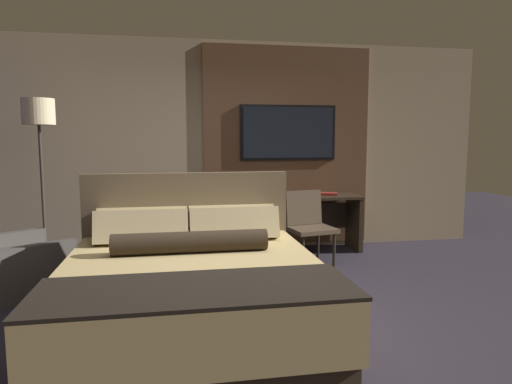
{
  "coord_description": "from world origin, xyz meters",
  "views": [
    {
      "loc": [
        -0.72,
        -3.56,
        1.51
      ],
      "look_at": [
        0.12,
        1.05,
        0.96
      ],
      "focal_mm": 32.0,
      "sensor_mm": 36.0,
      "label": 1
    }
  ],
  "objects_px": {
    "tv": "(288,133)",
    "armchair_by_window": "(14,267)",
    "desk_chair": "(307,221)",
    "floor_lamp": "(39,127)",
    "bed": "(192,289)",
    "desk": "(292,213)",
    "book": "(329,194)",
    "vase_tall": "(264,188)"
  },
  "relations": [
    {
      "from": "bed",
      "to": "book",
      "type": "distance_m",
      "value": 3.14
    },
    {
      "from": "armchair_by_window",
      "to": "floor_lamp",
      "type": "relative_size",
      "value": 0.62
    },
    {
      "from": "tv",
      "to": "armchair_by_window",
      "type": "bearing_deg",
      "value": -156.84
    },
    {
      "from": "floor_lamp",
      "to": "armchair_by_window",
      "type": "bearing_deg",
      "value": -105.14
    },
    {
      "from": "bed",
      "to": "tv",
      "type": "distance_m",
      "value": 3.27
    },
    {
      "from": "book",
      "to": "tv",
      "type": "bearing_deg",
      "value": 155.19
    },
    {
      "from": "desk",
      "to": "vase_tall",
      "type": "distance_m",
      "value": 0.52
    },
    {
      "from": "desk_chair",
      "to": "floor_lamp",
      "type": "height_order",
      "value": "floor_lamp"
    },
    {
      "from": "desk",
      "to": "floor_lamp",
      "type": "bearing_deg",
      "value": -169.69
    },
    {
      "from": "bed",
      "to": "armchair_by_window",
      "type": "height_order",
      "value": "bed"
    },
    {
      "from": "desk",
      "to": "armchair_by_window",
      "type": "distance_m",
      "value": 3.33
    },
    {
      "from": "bed",
      "to": "desk",
      "type": "bearing_deg",
      "value": 59.74
    },
    {
      "from": "desk_chair",
      "to": "book",
      "type": "xyz_separation_m",
      "value": [
        0.48,
        0.59,
        0.25
      ]
    },
    {
      "from": "floor_lamp",
      "to": "desk",
      "type": "bearing_deg",
      "value": 10.31
    },
    {
      "from": "bed",
      "to": "tv",
      "type": "xyz_separation_m",
      "value": [
        1.43,
        2.67,
        1.23
      ]
    },
    {
      "from": "tv",
      "to": "desk",
      "type": "bearing_deg",
      "value": -90.0
    },
    {
      "from": "desk_chair",
      "to": "floor_lamp",
      "type": "xyz_separation_m",
      "value": [
        -3.01,
        0.06,
        1.12
      ]
    },
    {
      "from": "floor_lamp",
      "to": "bed",
      "type": "bearing_deg",
      "value": -51.06
    },
    {
      "from": "vase_tall",
      "to": "floor_lamp",
      "type": "bearing_deg",
      "value": -167.9
    },
    {
      "from": "tv",
      "to": "book",
      "type": "height_order",
      "value": "tv"
    },
    {
      "from": "desk_chair",
      "to": "armchair_by_window",
      "type": "height_order",
      "value": "desk_chair"
    },
    {
      "from": "desk",
      "to": "armchair_by_window",
      "type": "height_order",
      "value": "same"
    },
    {
      "from": "bed",
      "to": "floor_lamp",
      "type": "relative_size",
      "value": 1.08
    },
    {
      "from": "bed",
      "to": "desk",
      "type": "distance_m",
      "value": 2.84
    },
    {
      "from": "tv",
      "to": "floor_lamp",
      "type": "bearing_deg",
      "value": -165.55
    },
    {
      "from": "bed",
      "to": "vase_tall",
      "type": "relative_size",
      "value": 9.22
    },
    {
      "from": "armchair_by_window",
      "to": "vase_tall",
      "type": "height_order",
      "value": "vase_tall"
    },
    {
      "from": "desk",
      "to": "floor_lamp",
      "type": "height_order",
      "value": "floor_lamp"
    },
    {
      "from": "vase_tall",
      "to": "book",
      "type": "height_order",
      "value": "vase_tall"
    },
    {
      "from": "desk_chair",
      "to": "vase_tall",
      "type": "bearing_deg",
      "value": 113.86
    },
    {
      "from": "bed",
      "to": "tv",
      "type": "height_order",
      "value": "tv"
    },
    {
      "from": "armchair_by_window",
      "to": "floor_lamp",
      "type": "height_order",
      "value": "floor_lamp"
    },
    {
      "from": "bed",
      "to": "armchair_by_window",
      "type": "distance_m",
      "value": 2.16
    },
    {
      "from": "tv",
      "to": "floor_lamp",
      "type": "relative_size",
      "value": 0.68
    },
    {
      "from": "desk",
      "to": "desk_chair",
      "type": "xyz_separation_m",
      "value": [
        0.04,
        -0.6,
        0.01
      ]
    },
    {
      "from": "desk_chair",
      "to": "vase_tall",
      "type": "relative_size",
      "value": 3.87
    },
    {
      "from": "bed",
      "to": "book",
      "type": "bearing_deg",
      "value": 51.43
    },
    {
      "from": "tv",
      "to": "book",
      "type": "distance_m",
      "value": 1.0
    },
    {
      "from": "tv",
      "to": "book",
      "type": "bearing_deg",
      "value": -24.81
    },
    {
      "from": "desk",
      "to": "tv",
      "type": "bearing_deg",
      "value": 90.0
    },
    {
      "from": "bed",
      "to": "armchair_by_window",
      "type": "bearing_deg",
      "value": 141.76
    },
    {
      "from": "book",
      "to": "armchair_by_window",
      "type": "bearing_deg",
      "value": -163.19
    }
  ]
}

